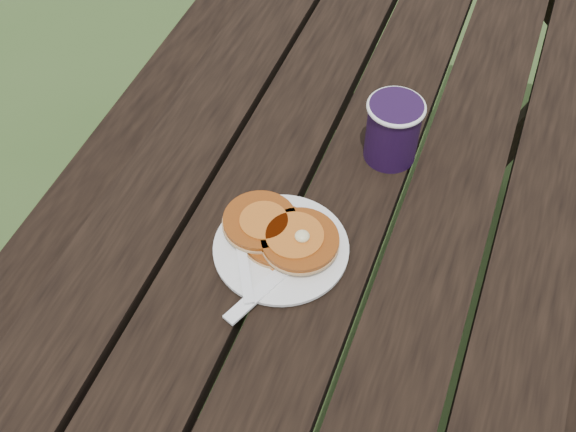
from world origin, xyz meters
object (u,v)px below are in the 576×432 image
(plate, at_px, (281,249))
(coffee_cup, at_px, (393,128))
(picnic_table, at_px, (364,252))
(pancake_stack, at_px, (281,233))

(plate, distance_m, coffee_cup, 0.28)
(picnic_table, relative_size, plate, 9.01)
(picnic_table, height_order, plate, plate)
(picnic_table, xyz_separation_m, pancake_stack, (-0.07, -0.30, 0.41))
(coffee_cup, bearing_deg, picnic_table, 116.28)
(picnic_table, bearing_deg, pancake_stack, -103.47)
(plate, distance_m, pancake_stack, 0.03)
(plate, bearing_deg, picnic_table, 78.17)
(picnic_table, distance_m, plate, 0.50)
(coffee_cup, bearing_deg, pancake_stack, -113.73)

